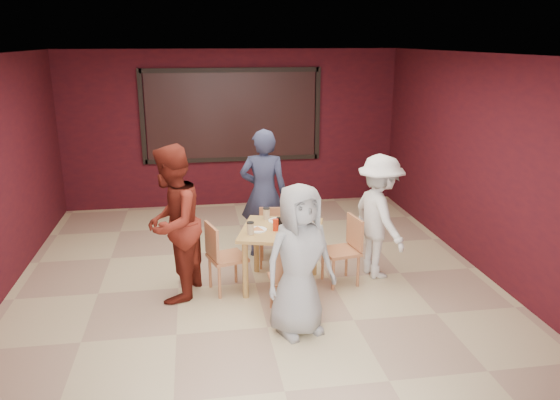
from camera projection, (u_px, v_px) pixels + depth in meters
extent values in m
plane|color=#CDBC8E|center=(255.00, 283.00, 6.90)|extent=(7.00, 7.00, 0.00)
cube|color=black|center=(232.00, 116.00, 9.70)|extent=(3.00, 0.02, 1.50)
cube|color=tan|center=(282.00, 230.00, 6.63)|extent=(1.18, 1.18, 0.04)
cylinder|color=tan|center=(256.00, 246.00, 7.14)|extent=(0.07, 0.07, 0.71)
cylinder|color=tan|center=(314.00, 249.00, 7.05)|extent=(0.07, 0.07, 0.71)
cylinder|color=tan|center=(245.00, 270.00, 6.42)|extent=(0.07, 0.07, 0.71)
cylinder|color=tan|center=(310.00, 273.00, 6.32)|extent=(0.07, 0.07, 0.71)
cylinder|color=white|center=(286.00, 237.00, 6.33)|extent=(0.24, 0.24, 0.01)
cone|color=gold|center=(286.00, 236.00, 6.33)|extent=(0.22, 0.22, 0.02)
cylinder|color=beige|center=(298.00, 234.00, 6.25)|extent=(0.09, 0.09, 0.14)
cylinder|color=black|center=(298.00, 228.00, 6.23)|extent=(0.09, 0.09, 0.01)
cylinder|color=white|center=(278.00, 221.00, 6.90)|extent=(0.24, 0.24, 0.01)
cone|color=gold|center=(278.00, 219.00, 6.90)|extent=(0.22, 0.22, 0.02)
cylinder|color=beige|center=(266.00, 214.00, 6.95)|extent=(0.09, 0.09, 0.14)
cylinder|color=black|center=(266.00, 208.00, 6.93)|extent=(0.09, 0.09, 0.01)
cylinder|color=white|center=(257.00, 230.00, 6.57)|extent=(0.24, 0.24, 0.01)
cone|color=gold|center=(257.00, 229.00, 6.57)|extent=(0.22, 0.22, 0.02)
cylinder|color=beige|center=(250.00, 229.00, 6.42)|extent=(0.09, 0.09, 0.14)
cylinder|color=black|center=(250.00, 223.00, 6.40)|extent=(0.09, 0.09, 0.01)
cylinder|color=white|center=(306.00, 227.00, 6.66)|extent=(0.24, 0.24, 0.01)
cone|color=gold|center=(306.00, 226.00, 6.66)|extent=(0.22, 0.22, 0.02)
cylinder|color=beige|center=(311.00, 218.00, 6.78)|extent=(0.09, 0.09, 0.14)
cylinder|color=black|center=(311.00, 213.00, 6.76)|extent=(0.09, 0.09, 0.01)
cylinder|color=white|center=(288.00, 225.00, 6.59)|extent=(0.06, 0.06, 0.10)
cylinder|color=white|center=(284.00, 228.00, 6.54)|extent=(0.05, 0.05, 0.08)
cylinder|color=#B7240D|center=(276.00, 225.00, 6.54)|extent=(0.07, 0.07, 0.15)
cube|color=black|center=(282.00, 222.00, 6.68)|extent=(0.14, 0.10, 0.12)
cube|color=#B96D48|center=(288.00, 279.00, 6.03)|extent=(0.42, 0.42, 0.04)
cylinder|color=#B96D48|center=(299.00, 289.00, 6.28)|extent=(0.03, 0.03, 0.39)
cylinder|color=#B96D48|center=(271.00, 292.00, 6.22)|extent=(0.03, 0.03, 0.39)
cylinder|color=#B96D48|center=(306.00, 302.00, 5.97)|extent=(0.03, 0.03, 0.39)
cylinder|color=#B96D48|center=(277.00, 305.00, 5.91)|extent=(0.03, 0.03, 0.39)
cube|color=#B96D48|center=(292.00, 267.00, 5.80)|extent=(0.40, 0.05, 0.38)
cube|color=#B96D48|center=(273.00, 239.00, 7.35)|extent=(0.43, 0.43, 0.04)
cylinder|color=#B96D48|center=(261.00, 256.00, 7.27)|extent=(0.03, 0.03, 0.36)
cylinder|color=#B96D48|center=(283.00, 257.00, 7.26)|extent=(0.03, 0.03, 0.36)
cylinder|color=#B96D48|center=(262.00, 248.00, 7.55)|extent=(0.03, 0.03, 0.36)
cylinder|color=#B96D48|center=(284.00, 248.00, 7.55)|extent=(0.03, 0.03, 0.36)
cube|color=#B96D48|center=(273.00, 220.00, 7.45)|extent=(0.37, 0.10, 0.35)
cube|color=#B96D48|center=(227.00, 258.00, 6.59)|extent=(0.52, 0.52, 0.04)
cylinder|color=#B96D48|center=(246.00, 277.00, 6.58)|extent=(0.04, 0.04, 0.41)
cylinder|color=#B96D48|center=(236.00, 267.00, 6.87)|extent=(0.04, 0.04, 0.41)
cylinder|color=#B96D48|center=(220.00, 283.00, 6.43)|extent=(0.04, 0.04, 0.41)
cylinder|color=#B96D48|center=(210.00, 272.00, 6.73)|extent=(0.04, 0.04, 0.41)
cube|color=#B96D48|center=(212.00, 241.00, 6.44)|extent=(0.16, 0.41, 0.40)
cube|color=#B96D48|center=(341.00, 251.00, 6.79)|extent=(0.48, 0.48, 0.04)
cylinder|color=#B96D48|center=(323.00, 265.00, 6.95)|extent=(0.04, 0.04, 0.40)
cylinder|color=#B96D48|center=(333.00, 275.00, 6.65)|extent=(0.04, 0.04, 0.40)
cylinder|color=#B96D48|center=(346.00, 261.00, 7.06)|extent=(0.04, 0.04, 0.40)
cylinder|color=#B96D48|center=(358.00, 271.00, 6.75)|extent=(0.04, 0.04, 0.40)
cube|color=#B96D48|center=(355.00, 232.00, 6.78)|extent=(0.10, 0.41, 0.39)
imported|color=#9A9A9A|center=(299.00, 260.00, 5.55)|extent=(0.91, 0.75, 1.61)
imported|color=#2A2F4B|center=(264.00, 194.00, 7.56)|extent=(0.73, 0.56, 1.81)
imported|color=maroon|center=(172.00, 224.00, 6.29)|extent=(0.94, 1.06, 1.84)
imported|color=white|center=(379.00, 217.00, 6.92)|extent=(0.77, 1.12, 1.60)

